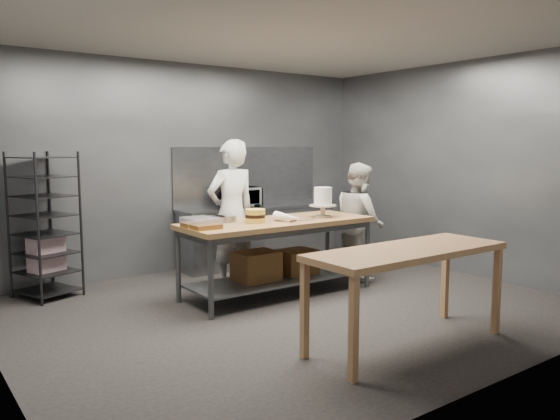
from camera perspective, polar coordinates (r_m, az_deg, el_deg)
name	(u,v)px	position (r m, az deg, el deg)	size (l,w,h in m)	color
ground	(293,307)	(6.28, 1.42, -10.09)	(6.00, 6.00, 0.00)	black
back_wall	(190,168)	(8.14, -9.34, 4.40)	(6.00, 0.04, 3.00)	#4C4F54
work_table	(276,248)	(6.66, -0.41, -4.04)	(2.40, 0.90, 0.92)	olive
near_counter	(408,258)	(5.07, 13.22, -4.86)	(2.00, 0.70, 0.90)	#A26E43
back_counter	(259,234)	(8.48, -2.17, -2.55)	(2.60, 0.60, 0.90)	slate
splashback_panel	(249,176)	(8.63, -3.31, 3.61)	(2.60, 0.02, 0.90)	slate
speed_rack	(45,227)	(7.10, -23.35, -1.60)	(0.79, 0.82, 1.75)	black
chef_behind	(231,213)	(7.06, -5.09, -0.36)	(0.69, 0.45, 1.90)	silver
chef_right	(359,220)	(7.58, 8.29, -1.08)	(0.77, 0.60, 1.59)	beige
microwave	(241,197)	(8.22, -4.08, 1.35)	(0.54, 0.37, 0.30)	black
frosted_cake_stand	(323,199)	(6.89, 4.50, 1.16)	(0.34, 0.34, 0.38)	#BBAF96
layer_cake	(255,216)	(6.39, -2.61, -0.63)	(0.23, 0.23, 0.16)	gold
cake_pans	(221,219)	(6.46, -6.19, -0.95)	(0.38, 0.25, 0.07)	gray
piping_bag	(288,217)	(6.43, 0.83, -0.75)	(0.12, 0.12, 0.38)	white
offset_spatula	(299,221)	(6.54, 2.02, -1.11)	(0.36, 0.02, 0.02)	slate
pastry_clamshells	(201,223)	(6.05, -8.24, -1.33)	(0.32, 0.44, 0.11)	#8F561C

